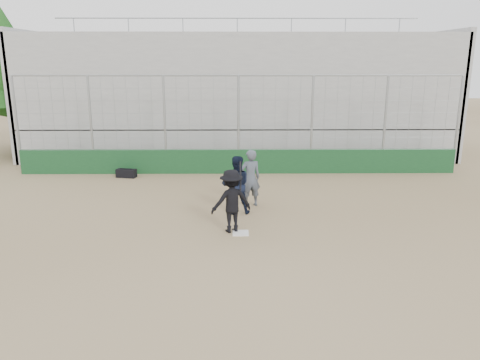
{
  "coord_description": "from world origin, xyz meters",
  "views": [
    {
      "loc": [
        -0.15,
        -12.03,
        4.64
      ],
      "look_at": [
        0.0,
        1.4,
        1.15
      ],
      "focal_mm": 35.0,
      "sensor_mm": 36.0,
      "label": 1
    }
  ],
  "objects_px": {
    "catcher_crouched": "(236,195)",
    "umpire": "(250,181)",
    "batter_at_plate": "(231,201)",
    "equipment_bag": "(126,173)"
  },
  "relations": [
    {
      "from": "catcher_crouched",
      "to": "equipment_bag",
      "type": "height_order",
      "value": "catcher_crouched"
    },
    {
      "from": "catcher_crouched",
      "to": "umpire",
      "type": "bearing_deg",
      "value": 60.24
    },
    {
      "from": "batter_at_plate",
      "to": "umpire",
      "type": "relative_size",
      "value": 1.14
    },
    {
      "from": "batter_at_plate",
      "to": "equipment_bag",
      "type": "xyz_separation_m",
      "value": [
        -4.28,
        6.14,
        -0.71
      ]
    },
    {
      "from": "batter_at_plate",
      "to": "equipment_bag",
      "type": "bearing_deg",
      "value": 124.9
    },
    {
      "from": "catcher_crouched",
      "to": "umpire",
      "type": "xyz_separation_m",
      "value": [
        0.46,
        0.8,
        0.23
      ]
    },
    {
      "from": "umpire",
      "to": "equipment_bag",
      "type": "height_order",
      "value": "umpire"
    },
    {
      "from": "umpire",
      "to": "equipment_bag",
      "type": "distance_m",
      "value": 6.23
    },
    {
      "from": "equipment_bag",
      "to": "batter_at_plate",
      "type": "bearing_deg",
      "value": -55.1
    },
    {
      "from": "catcher_crouched",
      "to": "umpire",
      "type": "height_order",
      "value": "umpire"
    }
  ]
}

